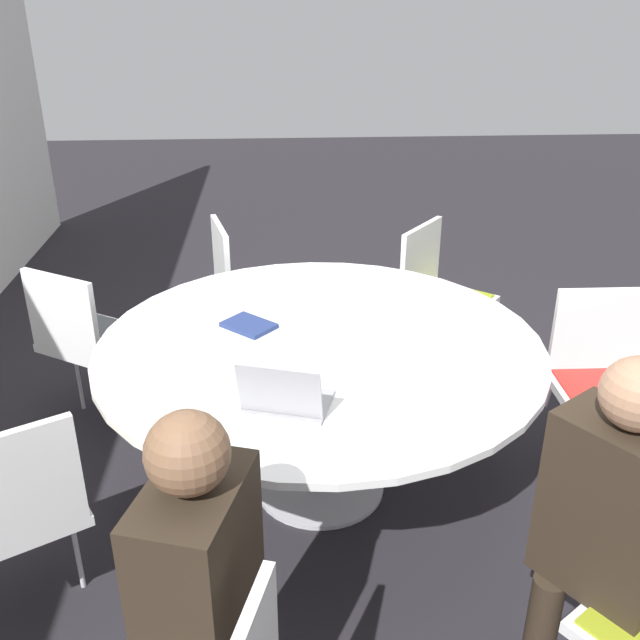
# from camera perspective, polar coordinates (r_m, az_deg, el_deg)

# --- Properties ---
(ground_plane) EXTENTS (16.00, 16.00, 0.00)m
(ground_plane) POSITION_cam_1_polar(r_m,az_deg,el_deg) (3.34, 0.00, -13.20)
(ground_plane) COLOR black
(conference_table) EXTENTS (1.84, 1.84, 0.74)m
(conference_table) POSITION_cam_1_polar(r_m,az_deg,el_deg) (2.97, 0.00, -3.28)
(conference_table) COLOR #B7B7BC
(conference_table) RESTS_ON ground_plane
(chair_2) EXTENTS (0.43, 0.45, 0.88)m
(chair_2) POSITION_cam_1_polar(r_m,az_deg,el_deg) (3.38, 21.82, -3.93)
(chair_2) COLOR silver
(chair_2) RESTS_ON ground_plane
(chair_3) EXTENTS (0.61, 0.60, 0.88)m
(chair_3) POSITION_cam_1_polar(r_m,az_deg,el_deg) (4.05, 9.51, 2.49)
(chair_3) COLOR silver
(chair_3) RESTS_ON ground_plane
(chair_4) EXTENTS (0.53, 0.51, 0.88)m
(chair_4) POSITION_cam_1_polar(r_m,az_deg,el_deg) (4.12, -6.04, 3.13)
(chair_4) COLOR silver
(chair_4) RESTS_ON ground_plane
(chair_5) EXTENTS (0.59, 0.59, 0.88)m
(chair_5) POSITION_cam_1_polar(r_m,az_deg,el_deg) (3.68, -18.22, -0.96)
(chair_5) COLOR silver
(chair_5) RESTS_ON ground_plane
(chair_6) EXTENTS (0.58, 0.59, 0.88)m
(chair_6) POSITION_cam_1_polar(r_m,az_deg,el_deg) (2.63, -23.41, -13.31)
(chair_6) COLOR silver
(chair_6) RESTS_ON ground_plane
(person_0) EXTENTS (0.41, 0.33, 1.23)m
(person_0) POSITION_cam_1_polar(r_m,az_deg,el_deg) (1.93, -10.01, -20.15)
(person_0) COLOR #2D2319
(person_0) RESTS_ON ground_plane
(person_1) EXTENTS (0.42, 0.39, 1.23)m
(person_1) POSITION_cam_1_polar(r_m,az_deg,el_deg) (2.23, 22.04, -14.58)
(person_1) COLOR #2D2319
(person_1) RESTS_ON ground_plane
(laptop) EXTENTS (0.31, 0.35, 0.21)m
(laptop) POSITION_cam_1_polar(r_m,az_deg,el_deg) (2.45, -2.86, -6.23)
(laptop) COLOR #99999E
(laptop) RESTS_ON conference_table
(spiral_notebook) EXTENTS (0.25, 0.26, 0.02)m
(spiral_notebook) POSITION_cam_1_polar(r_m,az_deg,el_deg) (3.06, -5.71, -0.42)
(spiral_notebook) COLOR navy
(spiral_notebook) RESTS_ON conference_table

